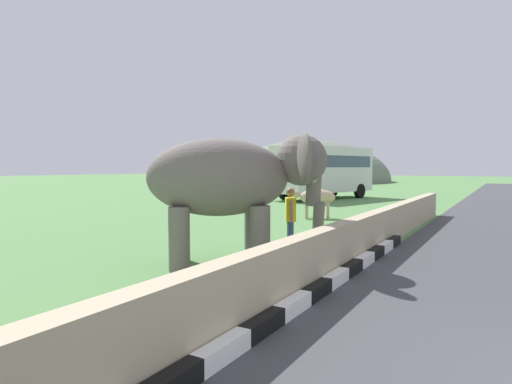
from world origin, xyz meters
The scene contains 8 objects.
striped_curb centered at (-0.35, 4.19, 0.12)m, with size 16.20×0.20×0.24m.
barrier_parapet centered at (2.00, 4.49, 0.50)m, with size 28.00×0.36×1.00m, color tan.
elephant centered at (3.30, 6.72, 1.89)m, with size 3.72×3.91×2.90m.
person_handler centered at (4.99, 6.19, 0.93)m, with size 0.61×0.42×1.66m.
bus_white centered at (22.73, 12.35, 2.08)m, with size 8.51×4.60×3.50m.
cow_near centered at (12.27, 8.53, 0.87)m, with size 1.09×1.91×1.23m.
cow_mid centered at (22.45, 12.47, 0.87)m, with size 1.92×1.01×1.23m.
hill_east centered at (55.00, 27.47, 0.00)m, with size 29.25×23.40×12.42m.
Camera 1 is at (-4.59, 1.52, 2.15)m, focal length 30.09 mm.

